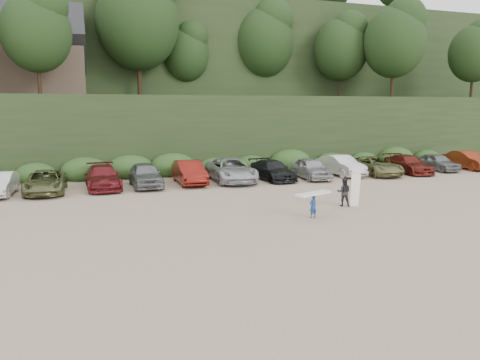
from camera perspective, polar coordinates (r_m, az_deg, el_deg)
name	(u,v)px	position (r m, az deg, el deg)	size (l,w,h in m)	color
ground	(278,215)	(22.50, 4.69, -4.28)	(120.00, 120.00, 0.00)	tan
hillside_backdrop	(151,53)	(56.92, -10.76, 14.93)	(90.00, 41.50, 28.00)	black
parked_cars	(251,171)	(32.43, 1.29, 1.14)	(40.03, 6.15, 1.60)	#AFAFB4
child_surfer	(313,201)	(21.99, 8.91, -2.51)	(2.05, 1.24, 1.19)	navy
adult_surfer	(345,192)	(24.87, 12.66, -1.43)	(1.19, 0.87, 1.74)	black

